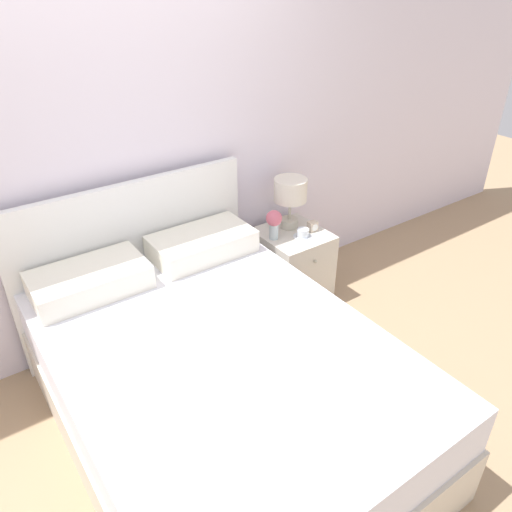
{
  "coord_description": "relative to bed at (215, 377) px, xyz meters",
  "views": [
    {
      "loc": [
        -0.92,
        -2.65,
        2.2
      ],
      "look_at": [
        0.54,
        -0.57,
        0.67
      ],
      "focal_mm": 35.0,
      "sensor_mm": 36.0,
      "label": 1
    }
  ],
  "objects": [
    {
      "name": "bed",
      "position": [
        0.0,
        0.0,
        0.0
      ],
      "size": [
        1.51,
        2.07,
        1.08
      ],
      "color": "beige",
      "rests_on": "ground_plane"
    },
    {
      "name": "nightstand",
      "position": [
        1.09,
        0.71,
        -0.06
      ],
      "size": [
        0.45,
        0.5,
        0.52
      ],
      "color": "silver",
      "rests_on": "ground_plane"
    },
    {
      "name": "teacup",
      "position": [
        1.1,
        0.63,
        0.23
      ],
      "size": [
        0.13,
        0.13,
        0.06
      ],
      "color": "white",
      "rests_on": "nightstand"
    },
    {
      "name": "wall_back",
      "position": [
        0.0,
        1.04,
        0.98
      ],
      "size": [
        8.0,
        0.06,
        2.6
      ],
      "color": "white",
      "rests_on": "ground_plane"
    },
    {
      "name": "table_lamp",
      "position": [
        1.12,
        0.8,
        0.46
      ],
      "size": [
        0.23,
        0.23,
        0.37
      ],
      "color": "beige",
      "rests_on": "nightstand"
    },
    {
      "name": "flower_vase",
      "position": [
        0.92,
        0.73,
        0.33
      ],
      "size": [
        0.11,
        0.11,
        0.21
      ],
      "color": "silver",
      "rests_on": "nightstand"
    },
    {
      "name": "alarm_clock",
      "position": [
        1.22,
        0.66,
        0.24
      ],
      "size": [
        0.06,
        0.06,
        0.07
      ],
      "color": "beige",
      "rests_on": "nightstand"
    },
    {
      "name": "ground_plane",
      "position": [
        0.0,
        0.97,
        -0.32
      ],
      "size": [
        12.0,
        12.0,
        0.0
      ],
      "primitive_type": "plane",
      "color": "tan"
    }
  ]
}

